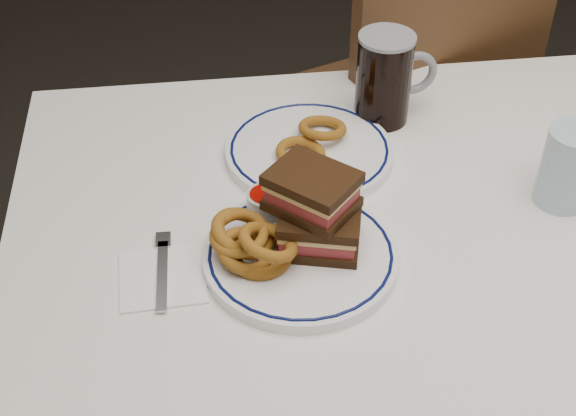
{
  "coord_description": "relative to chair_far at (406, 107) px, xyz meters",
  "views": [
    {
      "loc": [
        -0.33,
        -0.87,
        1.53
      ],
      "look_at": [
        -0.23,
        -0.07,
        0.85
      ],
      "focal_mm": 50.0,
      "sensor_mm": 36.0,
      "label": 1
    }
  ],
  "objects": [
    {
      "name": "water_glass",
      "position": [
        0.08,
        -0.58,
        0.26
      ],
      "size": [
        0.08,
        0.08,
        0.13
      ],
      "primitive_type": "cylinder",
      "color": "#A7C7D7",
      "rests_on": "dining_table"
    },
    {
      "name": "ketchup_ramekin",
      "position": [
        -0.37,
        -0.57,
        0.24
      ],
      "size": [
        0.06,
        0.06,
        0.03
      ],
      "color": "silver",
      "rests_on": "main_plate"
    },
    {
      "name": "beer_mug",
      "position": [
        -0.14,
        -0.33,
        0.28
      ],
      "size": [
        0.14,
        0.09,
        0.16
      ],
      "color": "black",
      "rests_on": "dining_table"
    },
    {
      "name": "napkin_fork",
      "position": [
        -0.52,
        -0.67,
        0.2
      ],
      "size": [
        0.12,
        0.15,
        0.01
      ],
      "color": "white",
      "rests_on": "dining_table"
    },
    {
      "name": "far_plate",
      "position": [
        -0.28,
        -0.42,
        0.21
      ],
      "size": [
        0.27,
        0.27,
        0.02
      ],
      "color": "white",
      "rests_on": "dining_table"
    },
    {
      "name": "dining_table",
      "position": [
        -0.12,
        -0.59,
        0.09
      ],
      "size": [
        1.27,
        0.87,
        0.75
      ],
      "color": "white",
      "rests_on": "floor"
    },
    {
      "name": "reuben_sandwich",
      "position": [
        -0.31,
        -0.64,
        0.27
      ],
      "size": [
        0.14,
        0.14,
        0.11
      ],
      "color": "black",
      "rests_on": "main_plate"
    },
    {
      "name": "main_plate",
      "position": [
        -0.33,
        -0.66,
        0.21
      ],
      "size": [
        0.27,
        0.27,
        0.02
      ],
      "color": "white",
      "rests_on": "dining_table"
    },
    {
      "name": "onion_rings_main",
      "position": [
        -0.4,
        -0.66,
        0.24
      ],
      "size": [
        0.12,
        0.13,
        0.08
      ],
      "color": "#65350D",
      "rests_on": "main_plate"
    },
    {
      "name": "chair_far",
      "position": [
        0.0,
        0.0,
        0.0
      ],
      "size": [
        0.61,
        0.61,
        1.01
      ],
      "color": "#3F2414",
      "rests_on": "floor"
    },
    {
      "name": "onion_rings_far",
      "position": [
        -0.28,
        -0.42,
        0.23
      ],
      "size": [
        0.12,
        0.13,
        0.04
      ],
      "color": "#65350D",
      "rests_on": "far_plate"
    }
  ]
}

